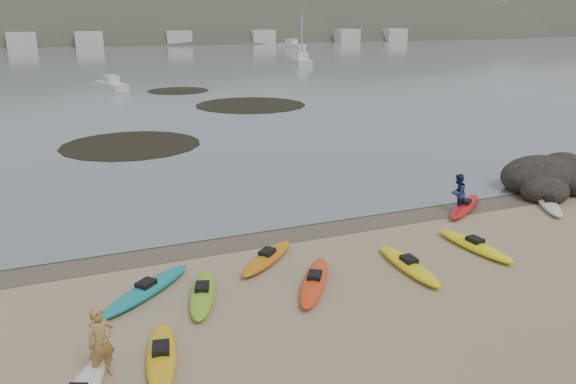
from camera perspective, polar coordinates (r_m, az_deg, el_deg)
name	(u,v)px	position (r m, az deg, el deg)	size (l,w,h in m)	color
ground	(288,229)	(21.90, 0.00, -3.75)	(600.00, 600.00, 0.00)	tan
wet_sand	(291,231)	(21.64, 0.30, -4.00)	(60.00, 60.00, 0.00)	brown
water	(64,32)	(319.06, -21.80, 14.82)	(1200.00, 1200.00, 0.00)	slate
kayaks	(311,274)	(17.84, 2.37, -8.30)	(24.39, 10.15, 0.34)	white
person_west	(101,343)	(13.78, -18.47, -14.31)	(0.63, 0.42, 1.73)	#B38647
person_east	(458,193)	(24.55, 16.87, -0.10)	(0.81, 0.63, 1.66)	navy
rock_cluster	(552,184)	(29.60, 25.27, 0.75)	(5.50, 4.08, 1.97)	black
kelp_mats	(202,112)	(49.49, -8.75, 8.07)	(22.03, 33.74, 0.04)	black
moored_boats	(99,60)	(105.08, -18.69, 12.55)	(98.48, 82.85, 1.36)	silver
far_hills	(189,82)	(219.30, -10.07, 10.93)	(550.00, 135.00, 80.00)	#384235
far_town	(104,39)	(164.56, -18.22, 14.54)	(199.00, 5.00, 4.00)	beige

